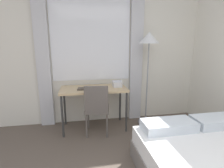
# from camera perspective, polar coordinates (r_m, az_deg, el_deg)

# --- Properties ---
(wall_back_with_window) EXTENTS (4.61, 0.13, 2.70)m
(wall_back_with_window) POSITION_cam_1_polar(r_m,az_deg,el_deg) (3.43, -1.79, 9.92)
(wall_back_with_window) COLOR silver
(wall_back_with_window) RESTS_ON ground_plane
(desk) EXTENTS (1.17, 0.57, 0.77)m
(desk) POSITION_cam_1_polar(r_m,az_deg,el_deg) (3.15, -5.97, -2.45)
(desk) COLOR tan
(desk) RESTS_ON ground_plane
(desk_chair) EXTENTS (0.45, 0.45, 0.89)m
(desk_chair) POSITION_cam_1_polar(r_m,az_deg,el_deg) (2.96, -5.00, -7.39)
(desk_chair) COLOR #59514C
(desk_chair) RESTS_ON ground_plane
(standing_lamp) EXTENTS (0.37, 0.37, 1.75)m
(standing_lamp) POSITION_cam_1_polar(r_m,az_deg,el_deg) (3.29, 11.94, 11.74)
(standing_lamp) COLOR #4C4C51
(standing_lamp) RESTS_ON ground_plane
(telephone) EXTENTS (0.18, 0.18, 0.12)m
(telephone) POSITION_cam_1_polar(r_m,az_deg,el_deg) (3.20, 1.67, 0.07)
(telephone) COLOR silver
(telephone) RESTS_ON desk
(book) EXTENTS (0.26, 0.18, 0.02)m
(book) POSITION_cam_1_polar(r_m,az_deg,el_deg) (3.04, -8.82, -1.53)
(book) COLOR #4C4238
(book) RESTS_ON desk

